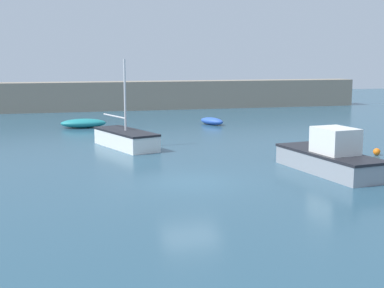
{
  "coord_description": "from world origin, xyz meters",
  "views": [
    {
      "loc": [
        -5.5,
        -21.49,
        5.26
      ],
      "look_at": [
        1.64,
        6.1,
        0.66
      ],
      "focal_mm": 50.0,
      "sensor_mm": 36.0,
      "label": 1
    }
  ],
  "objects": [
    {
      "name": "dinghy_near_pier",
      "position": [
        6.61,
        18.99,
        0.29
      ],
      "size": [
        1.9,
        2.56,
        0.57
      ],
      "rotation": [
        0.0,
        0.0,
        5.17
      ],
      "color": "#2D56B7",
      "rests_on": "ground_plane"
    },
    {
      "name": "ground_plane",
      "position": [
        0.0,
        0.0,
        -0.1
      ],
      "size": [
        120.0,
        120.0,
        0.2
      ],
      "primitive_type": "cube",
      "color": "#284C60"
    },
    {
      "name": "sailboat_short_mast",
      "position": [
        -1.47,
        9.76,
        0.53
      ],
      "size": [
        3.41,
        5.62,
        5.19
      ],
      "rotation": [
        0.0,
        0.0,
        5.05
      ],
      "color": "white",
      "rests_on": "ground_plane"
    },
    {
      "name": "mooring_buoy_orange",
      "position": [
        11.47,
        3.78,
        0.19
      ],
      "size": [
        0.39,
        0.39,
        0.39
      ],
      "primitive_type": "sphere",
      "color": "orange",
      "rests_on": "ground_plane"
    },
    {
      "name": "open_tender_yellow",
      "position": [
        -3.39,
        19.66,
        0.34
      ],
      "size": [
        3.48,
        1.69,
        0.68
      ],
      "rotation": [
        0.0,
        0.0,
        3.08
      ],
      "color": "teal",
      "rests_on": "ground_plane"
    },
    {
      "name": "motorboat_grey_hull",
      "position": [
        6.74,
        0.35,
        0.74
      ],
      "size": [
        2.82,
        6.31,
        2.14
      ],
      "rotation": [
        0.0,
        0.0,
        1.71
      ],
      "color": "gray",
      "rests_on": "ground_plane"
    },
    {
      "name": "harbor_breakwater",
      "position": [
        0.0,
        33.18,
        1.44
      ],
      "size": [
        53.5,
        2.77,
        2.88
      ],
      "primitive_type": "cube",
      "color": "gray",
      "rests_on": "ground_plane"
    }
  ]
}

